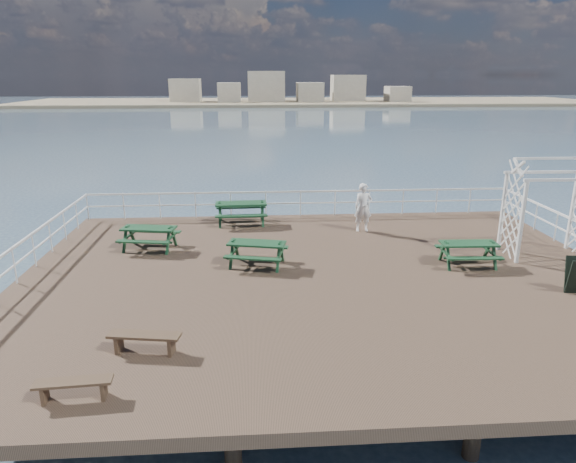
# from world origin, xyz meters

# --- Properties ---
(ground) EXTENTS (18.00, 14.00, 0.30)m
(ground) POSITION_xyz_m (0.00, 0.00, -0.15)
(ground) COLOR brown
(ground) RESTS_ON ground
(sea_backdrop) EXTENTS (300.00, 300.00, 9.20)m
(sea_backdrop) POSITION_xyz_m (12.54, 134.07, -0.51)
(sea_backdrop) COLOR #42596F
(sea_backdrop) RESTS_ON ground
(railing) EXTENTS (17.77, 13.76, 1.10)m
(railing) POSITION_xyz_m (-0.07, 2.57, 0.87)
(railing) COLOR white
(railing) RESTS_ON ground
(picnic_table_a) EXTENTS (2.03, 1.74, 0.88)m
(picnic_table_a) POSITION_xyz_m (-5.58, 2.84, 0.56)
(picnic_table_a) COLOR #153A1D
(picnic_table_a) RESTS_ON ground
(picnic_table_b) EXTENTS (2.08, 1.69, 0.99)m
(picnic_table_b) POSITION_xyz_m (-2.49, 5.80, 0.63)
(picnic_table_b) COLOR #153A1D
(picnic_table_b) RESTS_ON ground
(picnic_table_c) EXTENTS (1.78, 1.46, 0.84)m
(picnic_table_c) POSITION_xyz_m (4.72, 0.57, 0.54)
(picnic_table_c) COLOR #153A1D
(picnic_table_c) RESTS_ON ground
(picnic_table_d) EXTENTS (2.06, 1.81, 0.87)m
(picnic_table_d) POSITION_xyz_m (-1.92, 0.99, 0.55)
(picnic_table_d) COLOR #153A1D
(picnic_table_d) RESTS_ON ground
(flat_bench_near) EXTENTS (1.41, 0.43, 0.40)m
(flat_bench_near) POSITION_xyz_m (-5.35, -5.80, 0.30)
(flat_bench_near) COLOR brown
(flat_bench_near) RESTS_ON ground
(flat_bench_far) EXTENTS (1.60, 0.62, 0.45)m
(flat_bench_far) POSITION_xyz_m (-4.38, -4.18, 0.34)
(flat_bench_far) COLOR brown
(flat_bench_far) RESTS_ON ground
(trellis_arbor) EXTENTS (2.66, 1.46, 3.28)m
(trellis_arbor) POSITION_xyz_m (7.60, 1.31, 1.46)
(trellis_arbor) COLOR white
(trellis_arbor) RESTS_ON ground
(person) EXTENTS (0.68, 0.46, 1.85)m
(person) POSITION_xyz_m (2.18, 4.49, 0.93)
(person) COLOR white
(person) RESTS_ON ground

